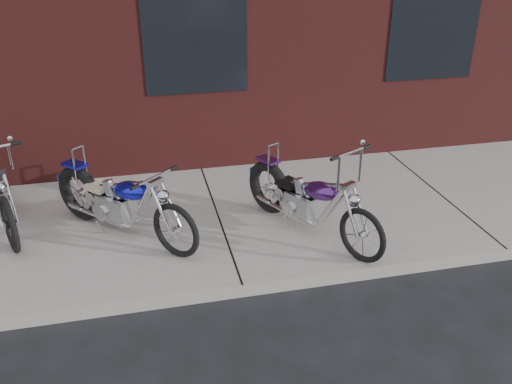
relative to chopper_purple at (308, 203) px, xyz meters
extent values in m
plane|color=black|center=(-0.95, -0.87, -0.53)|extent=(120.00, 120.00, 0.00)
cube|color=#9D9389|center=(-0.95, 0.63, -0.46)|extent=(22.00, 3.00, 0.15)
torus|color=black|center=(-0.25, 0.48, -0.04)|extent=(0.43, 0.66, 0.67)
torus|color=black|center=(0.43, -0.83, -0.08)|extent=(0.34, 0.57, 0.61)
cube|color=#9497A0|center=(0.03, -0.05, -0.05)|extent=(0.41, 0.45, 0.28)
ellipsoid|color=#502070|center=(0.15, -0.29, 0.22)|extent=(0.45, 0.57, 0.29)
cube|color=black|center=(-0.09, 0.16, 0.13)|extent=(0.32, 0.34, 0.06)
cylinder|color=silver|center=(0.37, -0.72, 0.17)|extent=(0.16, 0.26, 0.51)
cylinder|color=silver|center=(0.32, -0.62, 0.79)|extent=(0.47, 0.26, 0.03)
cylinder|color=silver|center=(-0.22, 0.41, 0.31)|extent=(0.03, 0.03, 0.45)
cylinder|color=silver|center=(0.03, 0.18, -0.18)|extent=(0.43, 0.77, 0.04)
torus|color=black|center=(-2.47, 0.82, -0.03)|extent=(0.57, 0.60, 0.69)
torus|color=black|center=(-1.43, -0.28, -0.07)|extent=(0.48, 0.50, 0.63)
cube|color=#9497A0|center=(-2.05, 0.37, -0.04)|extent=(0.46, 0.47, 0.29)
ellipsoid|color=#171AC1|center=(-1.86, 0.18, 0.24)|extent=(0.55, 0.56, 0.30)
cube|color=beige|center=(-2.22, 0.56, 0.15)|extent=(0.35, 0.36, 0.06)
cylinder|color=silver|center=(-1.51, -0.19, 0.19)|extent=(0.22, 0.23, 0.52)
cylinder|color=silver|center=(-1.60, -0.10, 0.50)|extent=(0.41, 0.38, 0.03)
cylinder|color=silver|center=(-2.42, 0.77, 0.33)|extent=(0.03, 0.03, 0.46)
cylinder|color=silver|center=(-2.11, 0.61, -0.17)|extent=(0.63, 0.66, 0.05)
torus|color=black|center=(-3.22, 0.20, -0.06)|extent=(0.29, 0.63, 0.65)
cylinder|color=silver|center=(-3.26, 0.32, 0.20)|extent=(0.14, 0.29, 0.54)
cylinder|color=silver|center=(-3.50, 1.32, -0.16)|extent=(0.36, 0.86, 0.05)
camera|label=1|loc=(-1.82, -5.23, 2.81)|focal=38.00mm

